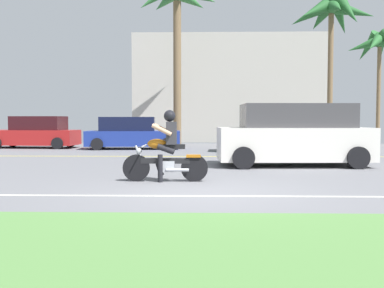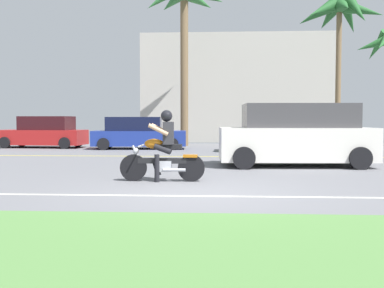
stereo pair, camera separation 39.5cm
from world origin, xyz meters
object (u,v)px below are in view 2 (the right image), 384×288
at_px(motorcyclist, 163,151).
at_px(palm_tree_1, 340,14).
at_px(parked_car_1, 138,134).
at_px(palm_tree_0, 184,5).
at_px(parked_car_0, 44,133).
at_px(parked_car_2, 275,134).
at_px(suv_nearby, 296,136).

height_order(motorcyclist, palm_tree_1, palm_tree_1).
distance_m(parked_car_1, palm_tree_0, 7.51).
bearing_deg(palm_tree_0, parked_car_0, -164.39).
relative_size(palm_tree_0, palm_tree_1, 1.13).
bearing_deg(parked_car_1, parked_car_2, -12.84).
bearing_deg(parked_car_1, palm_tree_0, 52.79).
bearing_deg(palm_tree_1, suv_nearby, -111.35).
height_order(motorcyclist, suv_nearby, suv_nearby).
distance_m(parked_car_0, palm_tree_1, 15.88).
relative_size(motorcyclist, parked_car_1, 0.43).
height_order(parked_car_0, palm_tree_0, palm_tree_0).
distance_m(parked_car_0, parked_car_1, 4.94).
bearing_deg(parked_car_2, suv_nearby, -91.34).
relative_size(parked_car_0, palm_tree_0, 0.49).
bearing_deg(motorcyclist, palm_tree_0, 92.33).
distance_m(suv_nearby, palm_tree_0, 12.90).
distance_m(motorcyclist, palm_tree_0, 15.49).
relative_size(suv_nearby, parked_car_2, 1.11).
height_order(motorcyclist, palm_tree_0, palm_tree_0).
xyz_separation_m(motorcyclist, palm_tree_0, (-0.57, 13.93, 6.76)).
distance_m(motorcyclist, parked_car_1, 11.56).
xyz_separation_m(parked_car_2, palm_tree_0, (-4.31, 4.10, 6.69)).
height_order(parked_car_2, palm_tree_1, palm_tree_1).
xyz_separation_m(motorcyclist, palm_tree_1, (7.24, 12.93, 5.95)).
distance_m(parked_car_1, palm_tree_1, 11.59).
bearing_deg(parked_car_2, palm_tree_0, 136.46).
bearing_deg(palm_tree_1, palm_tree_0, 172.70).
distance_m(suv_nearby, parked_car_1, 9.84).
xyz_separation_m(parked_car_0, parked_car_1, (4.89, -0.73, -0.02)).
distance_m(parked_car_1, parked_car_2, 6.49).
bearing_deg(suv_nearby, parked_car_2, 88.66).
xyz_separation_m(suv_nearby, parked_car_1, (-6.19, 7.65, -0.20)).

